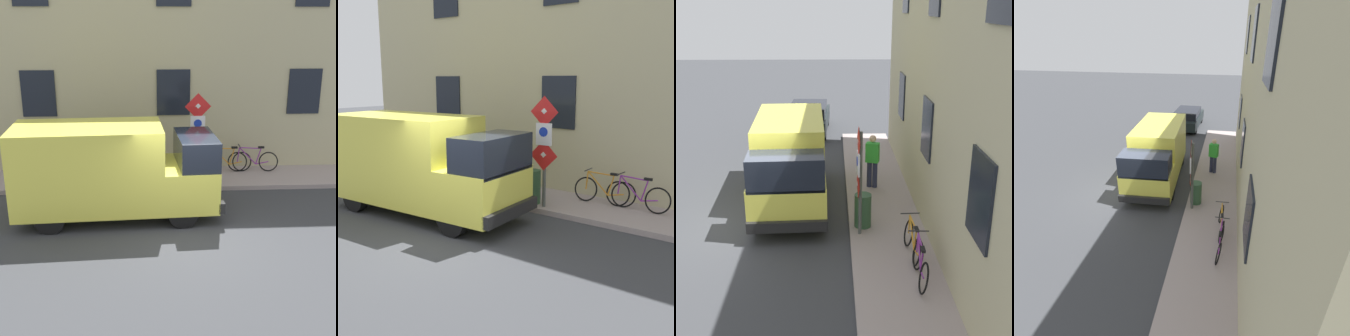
% 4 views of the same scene
% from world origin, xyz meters
% --- Properties ---
extents(ground_plane, '(80.00, 80.00, 0.00)m').
position_xyz_m(ground_plane, '(0.00, 0.00, 0.00)').
color(ground_plane, '#36383B').
extents(sidewalk_slab, '(1.97, 17.98, 0.14)m').
position_xyz_m(sidewalk_slab, '(3.64, 0.00, 0.07)').
color(sidewalk_slab, '#9E8F8C').
rests_on(sidewalk_slab, ground_plane).
extents(building_facade, '(0.75, 15.98, 8.57)m').
position_xyz_m(building_facade, '(4.97, 0.00, 4.29)').
color(building_facade, tan).
rests_on(building_facade, ground_plane).
extents(sign_post_stacked, '(0.16, 0.56, 2.73)m').
position_xyz_m(sign_post_stacked, '(2.85, -0.61, 1.86)').
color(sign_post_stacked, '#474C47').
rests_on(sign_post_stacked, sidewalk_slab).
extents(delivery_van, '(2.26, 5.42, 2.50)m').
position_xyz_m(delivery_van, '(0.95, 1.84, 1.33)').
color(delivery_van, '#DED84B').
rests_on(delivery_van, ground_plane).
extents(parked_hatchback, '(1.91, 4.07, 1.38)m').
position_xyz_m(parked_hatchback, '(1.10, 9.80, 0.73)').
color(parked_hatchback, black).
rests_on(parked_hatchback, ground_plane).
extents(bicycle_purple, '(0.46, 1.72, 0.89)m').
position_xyz_m(bicycle_purple, '(4.07, -2.66, 0.51)').
color(bicycle_purple, black).
rests_on(bicycle_purple, sidewalk_slab).
extents(bicycle_orange, '(0.46, 1.72, 0.89)m').
position_xyz_m(bicycle_orange, '(4.07, -1.76, 0.51)').
color(bicycle_orange, black).
rests_on(bicycle_orange, sidewalk_slab).
extents(pedestrian, '(0.46, 0.38, 1.72)m').
position_xyz_m(pedestrian, '(3.47, 2.57, 1.07)').
color(pedestrian, '#262B47').
rests_on(pedestrian, sidewalk_slab).
extents(litter_bin, '(0.44, 0.44, 0.90)m').
position_xyz_m(litter_bin, '(3.00, -0.19, 0.59)').
color(litter_bin, '#2D5133').
rests_on(litter_bin, sidewalk_slab).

